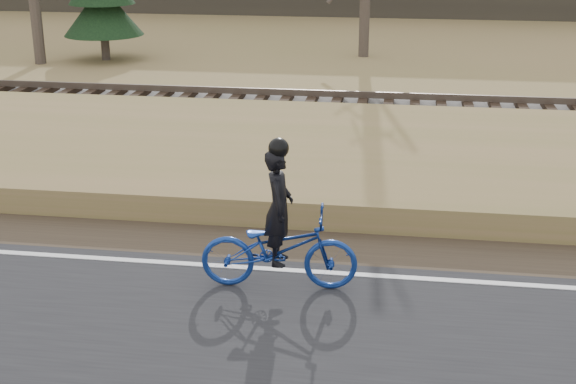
# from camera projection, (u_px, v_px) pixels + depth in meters

# --- Properties ---
(embankment) EXTENTS (120.00, 5.00, 0.44)m
(embankment) POSITION_uv_depth(u_px,v_px,m) (67.00, 159.00, 15.39)
(embankment) COLOR olive
(embankment) RESTS_ON ground
(ballast) EXTENTS (120.00, 3.00, 0.45)m
(ballast) POSITION_uv_depth(u_px,v_px,m) (132.00, 112.00, 18.93)
(ballast) COLOR slate
(ballast) RESTS_ON ground
(railroad) EXTENTS (120.00, 2.40, 0.29)m
(railroad) POSITION_uv_depth(u_px,v_px,m) (131.00, 100.00, 18.83)
(railroad) COLOR black
(railroad) RESTS_ON ballast
(cyclist) EXTENTS (2.09, 0.86, 2.03)m
(cyclist) POSITION_uv_depth(u_px,v_px,m) (279.00, 241.00, 10.36)
(cyclist) COLOR navy
(cyclist) RESTS_ON road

